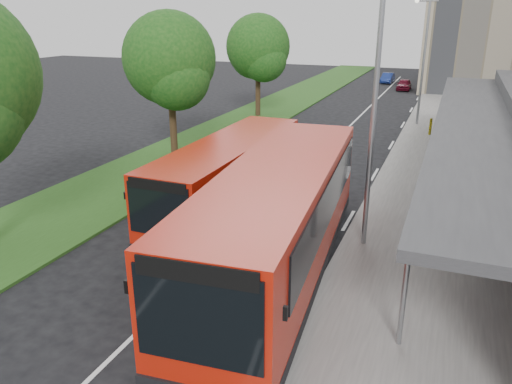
% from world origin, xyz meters
% --- Properties ---
extents(ground, '(120.00, 120.00, 0.00)m').
position_xyz_m(ground, '(0.00, 0.00, 0.00)').
color(ground, black).
rests_on(ground, ground).
extents(pavement, '(5.00, 80.00, 0.15)m').
position_xyz_m(pavement, '(6.00, 20.00, 0.07)').
color(pavement, slate).
rests_on(pavement, ground).
extents(grass_verge, '(5.00, 80.00, 0.10)m').
position_xyz_m(grass_verge, '(-7.00, 20.00, 0.05)').
color(grass_verge, '#244B18').
rests_on(grass_verge, ground).
extents(lane_centre_line, '(0.12, 70.00, 0.01)m').
position_xyz_m(lane_centre_line, '(0.00, 15.00, 0.01)').
color(lane_centre_line, silver).
rests_on(lane_centre_line, ground).
extents(kerb_dashes, '(0.12, 56.00, 0.01)m').
position_xyz_m(kerb_dashes, '(3.30, 19.00, 0.01)').
color(kerb_dashes, silver).
rests_on(kerb_dashes, ground).
extents(tree_mid, '(4.63, 4.63, 7.43)m').
position_xyz_m(tree_mid, '(-7.01, 9.05, 4.80)').
color(tree_mid, '#362015').
rests_on(tree_mid, ground).
extents(tree_far, '(4.53, 4.53, 7.26)m').
position_xyz_m(tree_far, '(-7.01, 21.05, 4.69)').
color(tree_far, '#362015').
rests_on(tree_far, ground).
extents(lamp_post_near, '(1.44, 0.28, 8.00)m').
position_xyz_m(lamp_post_near, '(4.12, 2.00, 4.72)').
color(lamp_post_near, gray).
rests_on(lamp_post_near, pavement).
extents(lamp_post_far, '(1.44, 0.28, 8.00)m').
position_xyz_m(lamp_post_far, '(4.12, 22.00, 4.72)').
color(lamp_post_far, gray).
rests_on(lamp_post_far, pavement).
extents(bus_main, '(3.90, 11.78, 3.28)m').
position_xyz_m(bus_main, '(2.17, -0.70, 1.68)').
color(bus_main, '#AF1509').
rests_on(bus_main, ground).
extents(bus_second, '(2.65, 9.77, 2.75)m').
position_xyz_m(bus_second, '(-1.20, 3.28, 1.41)').
color(bus_second, '#AF1509').
rests_on(bus_second, ground).
extents(litter_bin, '(0.54, 0.54, 0.78)m').
position_xyz_m(litter_bin, '(5.79, 8.93, 0.54)').
color(litter_bin, '#311F14').
rests_on(litter_bin, pavement).
extents(bollard, '(0.21, 0.21, 1.01)m').
position_xyz_m(bollard, '(5.21, 18.93, 0.66)').
color(bollard, yellow).
rests_on(bollard, pavement).
extents(car_near, '(1.33, 3.22, 1.09)m').
position_xyz_m(car_near, '(1.53, 38.89, 0.54)').
color(car_near, '#5A0C1D').
rests_on(car_near, ground).
extents(car_far, '(1.21, 3.25, 1.06)m').
position_xyz_m(car_far, '(-0.71, 43.67, 0.53)').
color(car_far, navy).
rests_on(car_far, ground).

